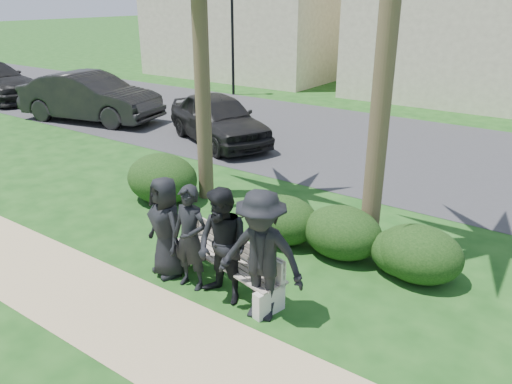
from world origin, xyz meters
TOP-DOWN VIEW (x-y plane):
  - ground at (0.00, 0.00)m, footprint 160.00×160.00m
  - footpath at (0.00, -1.80)m, footprint 30.00×1.60m
  - asphalt_street at (0.00, 8.00)m, footprint 160.00×8.00m
  - stucco_bldg_left at (-12.00, 18.00)m, footprint 10.40×8.40m
  - stucco_bldg_right at (-1.00, 18.00)m, footprint 8.40×8.40m
  - street_lamp at (-9.00, 12.00)m, footprint 0.36×0.36m
  - park_bench at (0.43, -0.33)m, footprint 2.24×0.96m
  - man_a at (-0.50, -0.61)m, footprint 0.91×0.73m
  - man_b at (0.05, -0.67)m, footprint 0.62×0.43m
  - man_c at (0.67, -0.67)m, footprint 0.90×0.74m
  - man_d at (1.34, -0.70)m, footprint 1.32×0.93m
  - hedge_a at (-2.76, 1.51)m, footprint 1.60×1.32m
  - hedge_c at (0.35, 1.40)m, footprint 1.31×1.08m
  - hedge_d at (1.45, 1.53)m, footprint 1.35×1.11m
  - hedge_e at (2.55, 1.56)m, footprint 1.15×0.95m
  - hedge_f at (2.74, 1.55)m, footprint 1.34×1.11m
  - car_a at (-4.65, 5.70)m, footprint 4.55×3.30m
  - car_b at (-10.00, 5.25)m, footprint 5.28×2.83m

SIDE VIEW (x-z plane):
  - ground at x=0.00m, z-range 0.00..0.00m
  - footpath at x=0.00m, z-range -0.01..0.01m
  - asphalt_street at x=0.00m, z-range -0.01..0.01m
  - park_bench at x=0.43m, z-range -0.04..0.71m
  - hedge_e at x=2.55m, z-range 0.00..0.75m
  - hedge_c at x=0.35m, z-range 0.00..0.86m
  - hedge_f at x=2.74m, z-range 0.00..0.87m
  - hedge_d at x=1.45m, z-range 0.00..0.88m
  - hedge_a at x=-2.76m, z-range 0.00..1.05m
  - car_a at x=-4.65m, z-range 0.00..1.44m
  - man_a at x=-0.50m, z-range 0.00..1.62m
  - man_b at x=0.05m, z-range 0.00..1.62m
  - car_b at x=-10.00m, z-range 0.00..1.65m
  - man_c at x=0.67m, z-range 0.00..1.71m
  - man_d at x=1.34m, z-range 0.00..1.86m
  - street_lamp at x=-9.00m, z-range 0.80..5.09m
  - stucco_bldg_left at x=-12.00m, z-range 0.01..7.31m
  - stucco_bldg_right at x=-1.00m, z-range 0.01..7.31m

